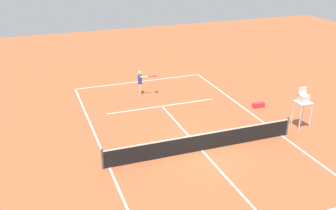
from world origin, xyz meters
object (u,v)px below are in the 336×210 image
Objects in this scene: player_serving at (141,81)px; equipment_bag at (259,105)px; umpire_chair at (303,102)px; tennis_ball at (145,104)px.

player_serving is 2.26× the size of equipment_bag.
player_serving is 10.77m from umpire_chair.
tennis_ball is at bearing -40.50° from umpire_chair.
player_serving is 2.10m from tennis_ball.
equipment_bag reaches higher than tennis_ball.
umpire_chair reaches higher than tennis_ball.
player_serving is 25.22× the size of tennis_ball.
tennis_ball is at bearing -23.19° from equipment_bag.
umpire_chair is at bearing 139.50° from tennis_ball.
equipment_bag is at bearing 63.79° from player_serving.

